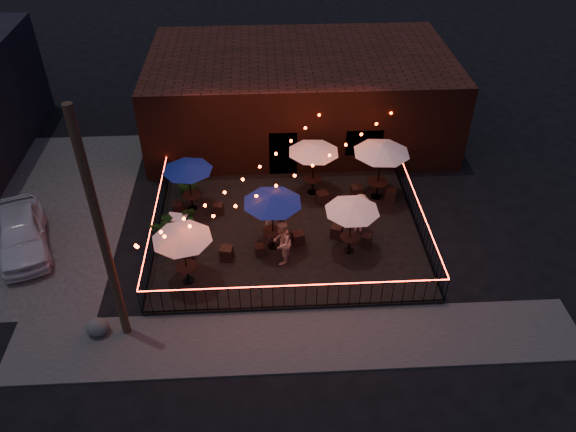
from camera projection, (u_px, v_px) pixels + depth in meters
name	position (u px, v px, depth m)	size (l,w,h in m)	color
ground	(291.00, 269.00, 20.19)	(110.00, 110.00, 0.00)	black
patio	(288.00, 232.00, 21.72)	(10.00, 8.00, 0.15)	black
sidewalk	(297.00, 340.00, 17.62)	(18.00, 2.50, 0.05)	#3B3936
brick_building	(300.00, 95.00, 26.88)	(14.00, 8.00, 4.00)	#34180E
utility_pole	(102.00, 236.00, 15.45)	(0.26, 0.26, 8.00)	#332115
fence_front	(295.00, 297.00, 18.21)	(10.00, 0.04, 1.04)	black
fence_left	(156.00, 225.00, 21.14)	(0.04, 8.00, 1.04)	black
fence_right	(418.00, 216.00, 21.57)	(0.04, 8.00, 1.04)	black
festoon_lights	(260.00, 186.00, 19.94)	(10.02, 8.72, 1.32)	#FF2C03
cafe_table_0	(182.00, 236.00, 18.26)	(2.34, 2.34, 2.24)	black
cafe_table_1	(187.00, 168.00, 21.60)	(2.38, 2.38, 2.17)	black
cafe_table_2	(272.00, 200.00, 19.64)	(2.81, 2.81, 2.37)	black
cafe_table_3	(314.00, 149.00, 22.40)	(2.66, 2.66, 2.32)	black
cafe_table_4	(352.00, 208.00, 19.54)	(2.56, 2.56, 2.18)	black
cafe_table_5	(382.00, 149.00, 22.03)	(2.88, 2.88, 2.52)	black
bistro_chair_0	(189.00, 256.00, 20.17)	(0.41, 0.41, 0.48)	black
bistro_chair_1	(227.00, 253.00, 20.27)	(0.44, 0.44, 0.52)	black
bistro_chair_2	(178.00, 208.00, 22.45)	(0.39, 0.39, 0.47)	black
bistro_chair_3	(218.00, 209.00, 22.44)	(0.36, 0.36, 0.43)	black
bistro_chair_4	(260.00, 250.00, 20.50)	(0.33, 0.33, 0.40)	black
bistro_chair_5	(298.00, 238.00, 20.96)	(0.41, 0.41, 0.48)	black
bistro_chair_6	(264.00, 195.00, 23.18)	(0.38, 0.38, 0.45)	black
bistro_chair_7	(322.00, 198.00, 22.97)	(0.43, 0.43, 0.51)	black
bistro_chair_8	(337.00, 232.00, 21.26)	(0.42, 0.42, 0.49)	black
bistro_chair_9	(367.00, 240.00, 20.94)	(0.35, 0.35, 0.42)	black
bistro_chair_10	(356.00, 192.00, 23.29)	(0.44, 0.44, 0.52)	black
bistro_chair_11	(390.00, 194.00, 23.17)	(0.43, 0.43, 0.51)	black
patron_a	(270.00, 220.00, 20.99)	(0.56, 0.37, 1.53)	tan
patron_b	(282.00, 242.00, 19.76)	(0.87, 0.68, 1.80)	tan
patron_c	(360.00, 214.00, 21.19)	(1.07, 0.62, 1.66)	#DEAB94
potted_shrub_a	(169.00, 229.00, 20.60)	(1.31, 1.14, 1.46)	#154014
potted_shrub_b	(188.00, 219.00, 21.29)	(0.68, 0.55, 1.23)	#14360A
potted_shrub_c	(187.00, 177.00, 23.22)	(0.87, 0.87, 1.55)	#183F10
cooler	(178.00, 227.00, 21.11)	(0.82, 0.67, 0.95)	#1D419F
boulder	(98.00, 327.00, 17.65)	(0.81, 0.69, 0.63)	#494944
car_white	(21.00, 233.00, 20.68)	(1.72, 4.27, 1.46)	silver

